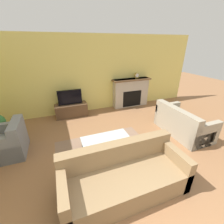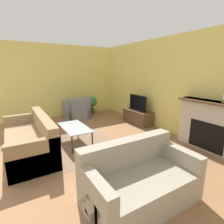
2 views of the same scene
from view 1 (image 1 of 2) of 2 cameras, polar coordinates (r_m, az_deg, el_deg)
The scene contains 10 objects.
wall_back at distance 5.56m, azimuth -10.65°, elevation 13.51°, with size 8.89×0.06×2.70m.
area_rug at distance 3.73m, azimuth -2.29°, elevation -15.33°, with size 2.29×1.76×0.00m.
fireplace at distance 6.17m, azimuth 7.13°, elevation 7.55°, with size 1.56×0.36×1.13m.
tv_stand at distance 5.51m, azimuth -15.19°, elevation 0.68°, with size 1.10×0.43×0.46m.
tv at distance 5.34m, azimuth -15.76°, elevation 5.42°, with size 0.80×0.06×0.51m.
couch_sectional at distance 2.84m, azimuth 4.55°, elevation -23.46°, with size 2.13×0.87×0.82m.
couch_loveseat at distance 4.75m, azimuth 25.10°, elevation -4.15°, with size 0.85×1.54×0.82m.
armchair_by_window at distance 4.27m, azimuth -35.12°, elevation -9.80°, with size 0.83×0.82×0.82m.
coffee_table at distance 3.47m, azimuth -2.22°, elevation -10.75°, with size 1.09×0.56×0.43m.
mantel_clock at distance 6.12m, azimuth 9.40°, elevation 13.57°, with size 0.19×0.07×0.22m.
Camera 1 is at (-0.98, -0.55, 2.41)m, focal length 24.00 mm.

